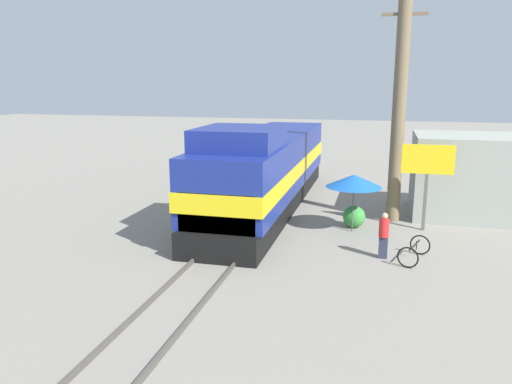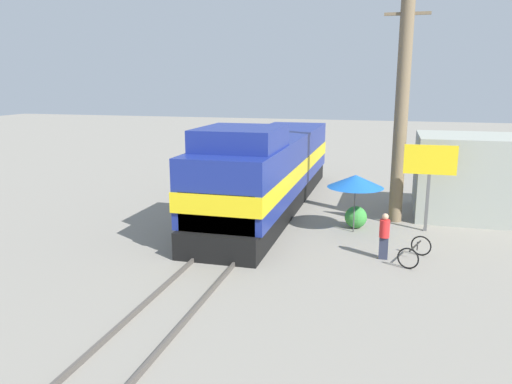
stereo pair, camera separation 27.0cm
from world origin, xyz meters
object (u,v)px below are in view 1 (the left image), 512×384
locomotive (266,170)px  bicycle (414,251)px  utility_pole (399,107)px  vendor_umbrella (354,181)px  person_bystander (384,234)px  billboard_sign (428,166)px

locomotive → bicycle: 8.70m
bicycle → locomotive: bearing=-23.0°
utility_pole → vendor_umbrella: 3.87m
person_bystander → bicycle: 1.14m
utility_pole → vendor_umbrella: size_ratio=4.16×
utility_pole → bicycle: size_ratio=5.71×
vendor_umbrella → locomotive: bearing=146.9°
billboard_sign → bicycle: (-0.56, -3.84, -2.28)m
vendor_umbrella → person_bystander: 3.35m
utility_pole → person_bystander: utility_pole is taller
person_bystander → bicycle: bearing=-2.2°
locomotive → vendor_umbrella: bearing=-33.1°
utility_pole → person_bystander: bearing=-94.6°
billboard_sign → person_bystander: 4.49m
billboard_sign → locomotive: bearing=165.4°
vendor_umbrella → bicycle: vendor_umbrella is taller
billboard_sign → person_bystander: bearing=-112.7°
vendor_umbrella → utility_pole: bearing=52.9°
bicycle → person_bystander: bearing=16.1°
bicycle → utility_pole: bearing=-64.7°
vendor_umbrella → bicycle: (2.23, -2.91, -1.72)m
vendor_umbrella → bicycle: 4.05m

